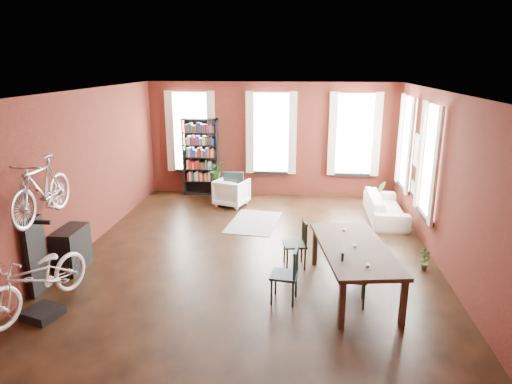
# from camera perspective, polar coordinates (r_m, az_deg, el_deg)

# --- Properties ---
(room) EXTENTS (9.00, 9.04, 3.22)m
(room) POSITION_cam_1_polar(r_m,az_deg,el_deg) (9.06, 1.74, 5.89)
(room) COLOR black
(room) RESTS_ON ground
(dining_table) EXTENTS (1.42, 2.48, 0.80)m
(dining_table) POSITION_cam_1_polar(r_m,az_deg,el_deg) (7.85, 12.06, -9.41)
(dining_table) COLOR #433328
(dining_table) RESTS_ON ground
(dining_chair_a) EXTENTS (0.47, 0.47, 0.91)m
(dining_chair_a) POSITION_cam_1_polar(r_m,az_deg,el_deg) (7.38, 3.55, -10.30)
(dining_chair_a) COLOR #1C3D3D
(dining_chair_a) RESTS_ON ground
(dining_chair_b) EXTENTS (0.49, 0.49, 0.89)m
(dining_chair_b) POSITION_cam_1_polar(r_m,az_deg,el_deg) (8.57, 4.88, -6.52)
(dining_chair_b) COLOR black
(dining_chair_b) RESTS_ON ground
(dining_chair_c) EXTENTS (0.46, 0.46, 0.93)m
(dining_chair_c) POSITION_cam_1_polar(r_m,az_deg,el_deg) (7.45, 12.05, -10.31)
(dining_chair_c) COLOR #1F301C
(dining_chair_c) RESTS_ON ground
(dining_chair_d) EXTENTS (0.44, 0.44, 0.79)m
(dining_chair_d) POSITION_cam_1_polar(r_m,az_deg,el_deg) (8.57, 11.89, -7.22)
(dining_chair_d) COLOR #193637
(dining_chair_d) RESTS_ON ground
(bookshelf) EXTENTS (1.00, 0.32, 2.20)m
(bookshelf) POSITION_cam_1_polar(r_m,az_deg,el_deg) (13.17, -6.90, 4.37)
(bookshelf) COLOR black
(bookshelf) RESTS_ON ground
(white_armchair) EXTENTS (0.97, 0.94, 0.80)m
(white_armchair) POSITION_cam_1_polar(r_m,az_deg,el_deg) (12.19, -3.06, 0.14)
(white_armchair) COLOR white
(white_armchair) RESTS_ON ground
(cream_sofa) EXTENTS (0.61, 2.08, 0.81)m
(cream_sofa) POSITION_cam_1_polar(r_m,az_deg,el_deg) (11.55, 15.93, -1.34)
(cream_sofa) COLOR beige
(cream_sofa) RESTS_ON ground
(striped_rug) EXTENTS (1.30, 1.87, 0.01)m
(striped_rug) POSITION_cam_1_polar(r_m,az_deg,el_deg) (10.98, -0.26, -3.80)
(striped_rug) COLOR black
(striped_rug) RESTS_ON ground
(bike_trainer) EXTENTS (0.59, 0.59, 0.14)m
(bike_trainer) POSITION_cam_1_polar(r_m,az_deg,el_deg) (7.81, -25.10, -13.53)
(bike_trainer) COLOR black
(bike_trainer) RESTS_ON ground
(bike_wall_rack) EXTENTS (0.16, 0.60, 1.30)m
(bike_wall_rack) POSITION_cam_1_polar(r_m,az_deg,el_deg) (8.36, -25.79, -7.25)
(bike_wall_rack) COLOR black
(bike_wall_rack) RESTS_ON ground
(console_table) EXTENTS (0.40, 0.80, 0.80)m
(console_table) POSITION_cam_1_polar(r_m,az_deg,el_deg) (9.11, -22.04, -6.64)
(console_table) COLOR black
(console_table) RESTS_ON ground
(plant_stand) EXTENTS (0.37, 0.37, 0.57)m
(plant_stand) POSITION_cam_1_polar(r_m,az_deg,el_deg) (12.81, -4.92, 0.34)
(plant_stand) COLOR black
(plant_stand) RESTS_ON ground
(plant_by_sofa) EXTENTS (0.62, 0.82, 0.33)m
(plant_by_sofa) POSITION_cam_1_polar(r_m,az_deg,el_deg) (12.46, 14.94, -1.18)
(plant_by_sofa) COLOR #325F26
(plant_by_sofa) RESTS_ON ground
(plant_small) EXTENTS (0.31, 0.46, 0.15)m
(plant_small) POSITION_cam_1_polar(r_m,az_deg,el_deg) (9.12, 20.23, -8.65)
(plant_small) COLOR #2F6227
(plant_small) RESTS_ON ground
(bicycle_floor) EXTENTS (0.92, 1.14, 1.90)m
(bicycle_floor) POSITION_cam_1_polar(r_m,az_deg,el_deg) (7.42, -26.02, -6.53)
(bicycle_floor) COLOR white
(bicycle_floor) RESTS_ON bike_trainer
(bicycle_hung) EXTENTS (0.47, 1.00, 1.66)m
(bicycle_hung) POSITION_cam_1_polar(r_m,az_deg,el_deg) (7.80, -25.52, 2.67)
(bicycle_hung) COLOR #A5A8AD
(bicycle_hung) RESTS_ON bike_wall_rack
(plant_on_stand) EXTENTS (0.64, 0.67, 0.41)m
(plant_on_stand) POSITION_cam_1_polar(r_m,az_deg,el_deg) (12.66, -5.02, 2.44)
(plant_on_stand) COLOR #245722
(plant_on_stand) RESTS_ON plant_stand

